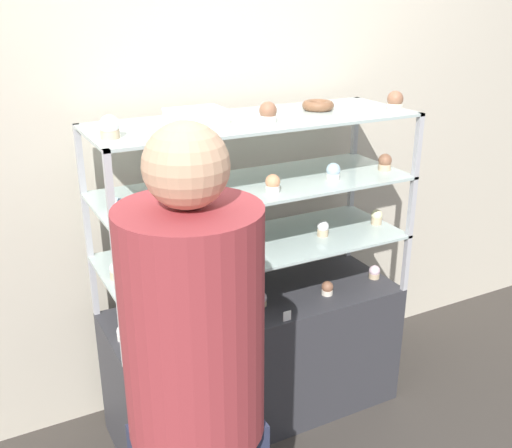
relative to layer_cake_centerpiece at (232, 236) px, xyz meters
The scene contains 31 objects.
ground_plane 0.93m from the layer_cake_centerpiece, ahead, with size 20.00×20.00×0.00m, color #38332D.
back_wall 0.53m from the layer_cake_centerpiece, 73.66° to the left, with size 8.00×0.05×2.60m.
display_base 0.64m from the layer_cake_centerpiece, ahead, with size 1.33×0.46×0.60m.
display_riser_lower 0.13m from the layer_cake_centerpiece, ahead, with size 1.33×0.46×0.27m.
display_riser_middle 0.22m from the layer_cake_centerpiece, ahead, with size 1.33×0.46×0.27m.
display_riser_upper 0.48m from the layer_cake_centerpiece, ahead, with size 1.33×0.46×0.27m.
layer_cake_centerpiece is the anchor object (origin of this frame).
sheet_cake_frosted 0.53m from the layer_cake_centerpiece, behind, with size 0.21×0.15×0.06m.
cupcake_0 0.58m from the layer_cake_centerpiece, behind, with size 0.05×0.05×0.06m.
cupcake_1 0.37m from the layer_cake_centerpiece, 159.82° to the right, with size 0.05×0.05×0.06m.
cupcake_2 0.32m from the layer_cake_centerpiece, 28.43° to the right, with size 0.05×0.05×0.06m.
cupcake_3 0.53m from the layer_cake_centerpiece, 14.01° to the right, with size 0.05×0.05×0.06m.
cupcake_4 0.78m from the layer_cake_centerpiece, ahead, with size 0.05×0.05×0.06m.
price_tag_0 0.40m from the layer_cake_centerpiece, 57.13° to the right, with size 0.04×0.00×0.04m.
cupcake_5 0.51m from the layer_cake_centerpiece, behind, with size 0.05×0.05×0.07m.
cupcake_6 0.22m from the layer_cake_centerpiece, 147.60° to the right, with size 0.05×0.05×0.07m.
cupcake_7 0.42m from the layer_cake_centerpiece, ahead, with size 0.05×0.05×0.07m.
cupcake_8 0.72m from the layer_cake_centerpiece, ahead, with size 0.05×0.05×0.07m.
price_tag_1 0.25m from the layer_cake_centerpiece, 118.72° to the right, with size 0.04×0.00×0.04m.
cupcake_9 0.57m from the layer_cake_centerpiece, 165.27° to the right, with size 0.06×0.06×0.07m.
cupcake_10 0.33m from the layer_cake_centerpiece, 145.25° to the right, with size 0.06×0.06×0.07m.
cupcake_11 0.30m from the layer_cake_centerpiece, 48.88° to the right, with size 0.06×0.06×0.07m.
cupcake_12 0.50m from the layer_cake_centerpiece, 14.27° to the right, with size 0.06×0.06×0.07m.
cupcake_13 0.75m from the layer_cake_centerpiece, ahead, with size 0.06×0.06×0.07m.
price_tag_2 0.44m from the layer_cake_centerpiece, 143.33° to the right, with size 0.04×0.00×0.04m.
cupcake_14 0.72m from the layer_cake_centerpiece, behind, with size 0.07×0.07×0.08m.
cupcake_15 0.54m from the layer_cake_centerpiece, 46.01° to the right, with size 0.07×0.07×0.08m.
cupcake_16 0.88m from the layer_cake_centerpiece, 10.06° to the right, with size 0.07×0.07×0.08m.
price_tag_3 0.69m from the layer_cake_centerpiece, 27.86° to the right, with size 0.04×0.00×0.04m.
donut_glazed 0.65m from the layer_cake_centerpiece, ahead, with size 0.13×0.13×0.04m.
customer_figure 0.95m from the layer_cake_centerpiece, 121.58° to the right, with size 0.37×0.37×1.60m.
Camera 1 is at (-1.09, -2.07, 1.87)m, focal length 42.00 mm.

